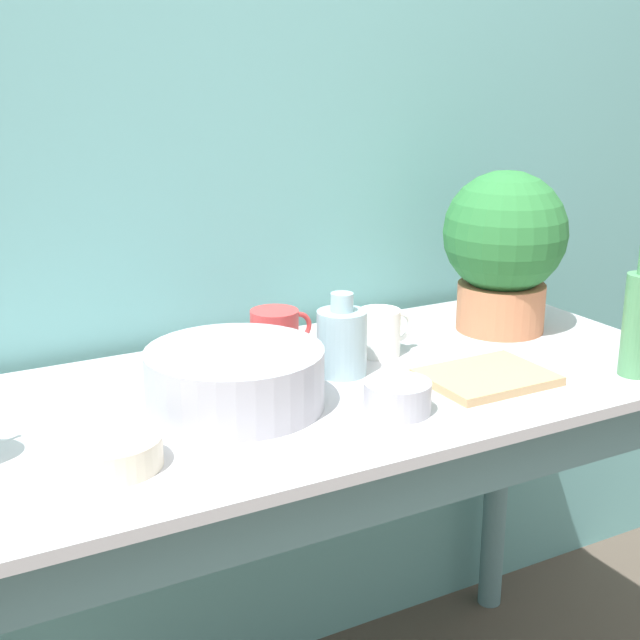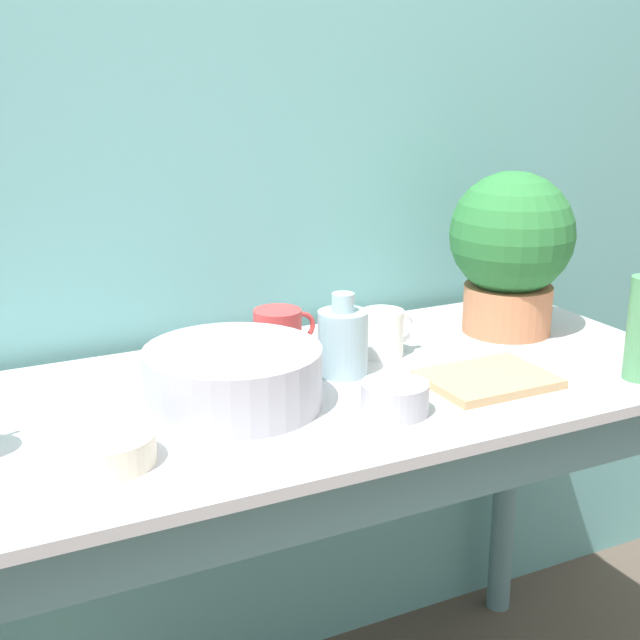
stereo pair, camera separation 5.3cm
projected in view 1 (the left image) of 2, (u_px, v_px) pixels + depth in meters
wall_back at (229, 157)px, 1.80m from camera, size 6.00×0.05×2.40m
counter_table at (327, 472)px, 1.61m from camera, size 1.43×0.66×0.84m
potted_plant at (504, 245)px, 1.85m from camera, size 0.26×0.26×0.34m
bowl_wash_large at (235, 378)px, 1.48m from camera, size 0.30×0.30×0.10m
bottle_tall at (640, 322)px, 1.61m from camera, size 0.06×0.06×0.24m
bottle_short at (342, 341)px, 1.62m from camera, size 0.09×0.09×0.15m
mug_red at (275, 332)px, 1.73m from camera, size 0.13×0.09×0.09m
mug_white at (381, 332)px, 1.73m from camera, size 0.12×0.08×0.09m
bowl_small_cream at (111, 452)px, 1.27m from camera, size 0.15×0.15×0.05m
bowl_small_steel at (397, 397)px, 1.46m from camera, size 0.11×0.11×0.05m
tray_board at (487, 377)px, 1.60m from camera, size 0.22×0.17×0.02m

